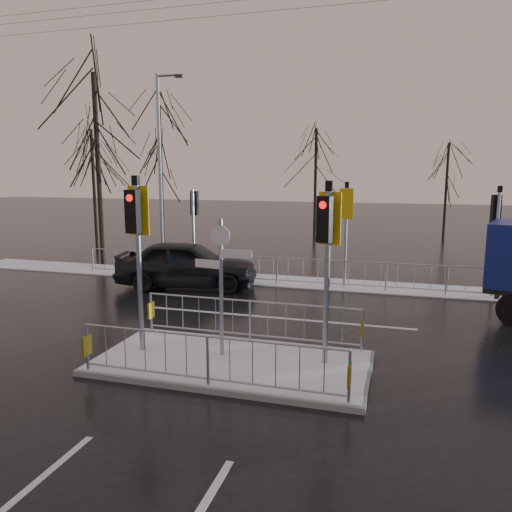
# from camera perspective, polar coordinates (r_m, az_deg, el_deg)

# --- Properties ---
(ground) EXTENTS (120.00, 120.00, 0.00)m
(ground) POSITION_cam_1_polar(r_m,az_deg,el_deg) (11.29, -2.79, -12.39)
(ground) COLOR black
(ground) RESTS_ON ground
(snow_verge) EXTENTS (30.00, 2.00, 0.04)m
(snow_verge) POSITION_cam_1_polar(r_m,az_deg,el_deg) (19.26, 5.68, -3.04)
(snow_verge) COLOR white
(snow_verge) RESTS_ON ground
(lane_markings) EXTENTS (8.00, 11.38, 0.01)m
(lane_markings) POSITION_cam_1_polar(r_m,az_deg,el_deg) (11.00, -3.38, -12.99)
(lane_markings) COLOR silver
(lane_markings) RESTS_ON ground
(traffic_island) EXTENTS (6.00, 3.04, 4.15)m
(traffic_island) POSITION_cam_1_polar(r_m,az_deg,el_deg) (11.16, -2.85, -10.51)
(traffic_island) COLOR slate
(traffic_island) RESTS_ON ground
(far_kerb_fixtures) EXTENTS (18.00, 0.65, 3.83)m
(far_kerb_fixtures) POSITION_cam_1_polar(r_m,az_deg,el_deg) (18.53, 6.33, -0.41)
(far_kerb_fixtures) COLOR #9398A0
(far_kerb_fixtures) RESTS_ON ground
(car_far_lane) EXTENTS (5.43, 3.03, 1.75)m
(car_far_lane) POSITION_cam_1_polar(r_m,az_deg,el_deg) (18.50, -7.90, -0.91)
(car_far_lane) COLOR black
(car_far_lane) RESTS_ON ground
(tree_near_a) EXTENTS (4.75, 4.75, 8.97)m
(tree_near_a) POSITION_cam_1_polar(r_m,az_deg,el_deg) (25.19, -17.78, 13.47)
(tree_near_a) COLOR black
(tree_near_a) RESTS_ON ground
(tree_near_b) EXTENTS (4.00, 4.00, 7.55)m
(tree_near_b) POSITION_cam_1_polar(r_m,az_deg,el_deg) (25.16, -10.90, 11.55)
(tree_near_b) COLOR black
(tree_near_b) RESTS_ON ground
(tree_near_c) EXTENTS (3.50, 3.50, 6.61)m
(tree_near_c) POSITION_cam_1_polar(r_m,az_deg,el_deg) (28.31, -18.14, 9.72)
(tree_near_c) COLOR black
(tree_near_c) RESTS_ON ground
(tree_far_a) EXTENTS (3.75, 3.75, 7.08)m
(tree_far_a) POSITION_cam_1_polar(r_m,az_deg,el_deg) (32.34, 6.85, 10.63)
(tree_far_a) COLOR black
(tree_far_a) RESTS_ON ground
(tree_far_b) EXTENTS (3.25, 3.25, 6.14)m
(tree_far_b) POSITION_cam_1_polar(r_m,az_deg,el_deg) (33.96, 21.01, 8.93)
(tree_far_b) COLOR black
(tree_far_b) RESTS_ON ground
(street_lamp_left) EXTENTS (1.25, 0.18, 8.20)m
(street_lamp_left) POSITION_cam_1_polar(r_m,az_deg,el_deg) (21.76, -10.78, 10.16)
(street_lamp_left) COLOR #9398A0
(street_lamp_left) RESTS_ON ground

